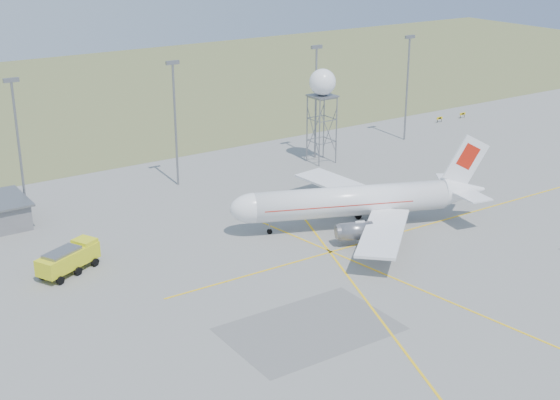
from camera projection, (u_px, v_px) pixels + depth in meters
ground at (546, 335)px, 82.44m from camera, size 400.00×400.00×0.00m
grass_strip at (79, 97)px, 191.77m from camera, size 400.00×120.00×0.03m
mast_a at (18, 136)px, 111.57m from camera, size 2.20×0.50×20.50m
mast_b at (175, 113)px, 124.63m from camera, size 2.20×0.50×20.50m
mast_c at (316, 93)px, 139.26m from camera, size 2.20×0.50×20.50m
mast_d at (408, 79)px, 150.75m from camera, size 2.20×0.50×20.50m
taxi_sign_near at (440, 118)px, 167.41m from camera, size 1.60×0.17×1.20m
taxi_sign_far at (463, 114)px, 171.06m from camera, size 1.60×0.17×1.20m
airliner_main at (355, 201)px, 109.78m from camera, size 36.23×33.94×12.80m
radar_tower at (322, 111)px, 137.39m from camera, size 4.67×4.67×16.90m
fire_truck at (70, 260)px, 96.61m from camera, size 8.87×6.31×3.40m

